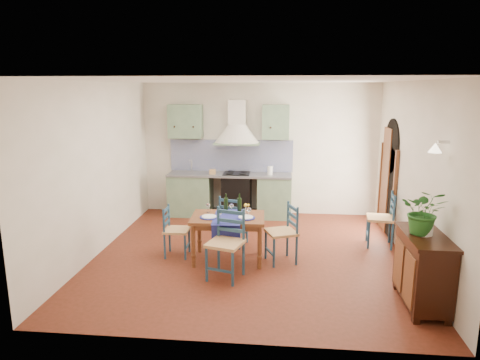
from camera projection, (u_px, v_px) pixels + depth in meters
name	position (u px, v px, depth m)	size (l,w,h in m)	color
floor	(250.00, 255.00, 7.03)	(5.00, 5.00, 0.00)	#471E0F
back_wall	(236.00, 167.00, 9.08)	(5.00, 0.96, 2.80)	silver
right_wall	(408.00, 175.00, 6.78)	(0.26, 5.00, 2.80)	silver
left_wall	(98.00, 169.00, 6.98)	(0.04, 5.00, 2.80)	silver
ceiling	(251.00, 80.00, 6.44)	(5.00, 5.00, 0.01)	white
dining_table	(228.00, 221.00, 6.69)	(1.17, 0.89, 1.04)	brown
chair_near	(226.00, 243.00, 6.10)	(0.58, 0.58, 1.00)	navy
chair_far	(233.00, 220.00, 7.37)	(0.52, 0.52, 0.90)	navy
chair_left	(175.00, 231.00, 6.92)	(0.39, 0.39, 0.83)	navy
chair_right	(283.00, 233.00, 6.67)	(0.56, 0.56, 0.93)	navy
chair_spare	(382.00, 219.00, 7.34)	(0.49, 0.49, 0.95)	navy
sideboard	(423.00, 268.00, 5.30)	(0.50, 1.05, 0.94)	black
potted_plant	(424.00, 212.00, 5.18)	(0.52, 0.45, 0.57)	#205A1E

